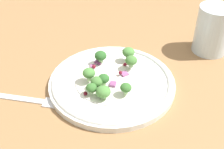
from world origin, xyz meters
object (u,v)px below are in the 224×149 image
object	(u,v)px
broccoli_floret_1	(103,92)
broccoli_floret_2	(101,56)
water_glass	(213,30)
plate	(112,82)
broccoli_floret_0	(128,52)
fork	(21,98)

from	to	relation	value
broccoli_floret_1	broccoli_floret_2	world-z (taller)	broccoli_floret_2
broccoli_floret_2	water_glass	distance (cm)	25.43
plate	water_glass	bearing A→B (deg)	-142.31
plate	broccoli_floret_2	xyz separation A→B (cm)	(3.06, -5.01, 2.39)
broccoli_floret_0	broccoli_floret_2	bearing A→B (deg)	17.58
plate	broccoli_floret_1	distance (cm)	5.71
plate	broccoli_floret_2	bearing A→B (deg)	-58.55
plate	water_glass	xyz separation A→B (cm)	(-20.02, -15.47, 4.42)
water_glass	fork	bearing A→B (deg)	31.09
broccoli_floret_0	fork	bearing A→B (deg)	35.18
broccoli_floret_0	water_glass	world-z (taller)	water_glass
fork	broccoli_floret_2	bearing A→B (deg)	-139.00
broccoli_floret_0	plate	bearing A→B (deg)	70.08
plate	broccoli_floret_0	xyz separation A→B (cm)	(-2.45, -6.76, 2.61)
fork	water_glass	distance (cm)	42.46
broccoli_floret_1	fork	world-z (taller)	broccoli_floret_1
plate	fork	world-z (taller)	plate
broccoli_floret_0	water_glass	size ratio (longest dim) A/B	0.24
broccoli_floret_1	broccoli_floret_2	xyz separation A→B (cm)	(2.27, -10.31, 0.41)
broccoli_floret_0	fork	xyz separation A→B (cm)	(18.52, 13.06, -3.22)
broccoli_floret_0	broccoli_floret_1	world-z (taller)	broccoli_floret_0
broccoli_floret_1	broccoli_floret_2	bearing A→B (deg)	-77.56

